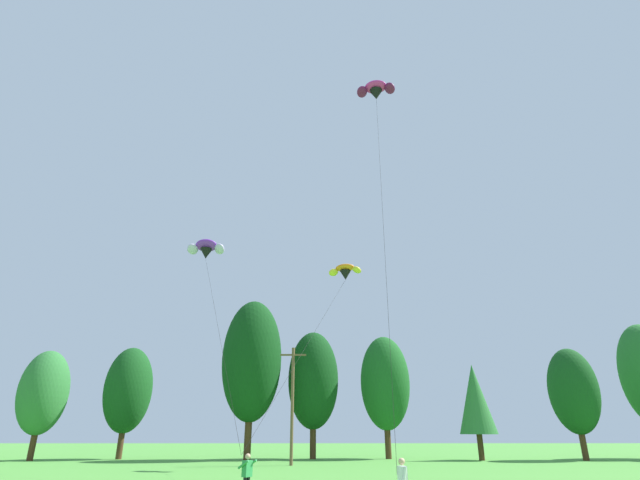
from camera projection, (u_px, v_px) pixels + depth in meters
name	position (u px, v px, depth m)	size (l,w,h in m)	color
treeline_tree_c	(43.00, 392.00, 45.71)	(4.47, 4.47, 9.88)	#472D19
treeline_tree_d	(128.00, 390.00, 48.24)	(4.66, 4.66, 10.57)	#472D19
treeline_tree_e	(252.00, 360.00, 47.95)	(5.89, 5.89, 15.14)	#472D19
treeline_tree_f	(313.00, 380.00, 49.02)	(5.11, 5.11, 12.25)	#472D19
treeline_tree_g	(385.00, 383.00, 49.12)	(4.99, 4.99, 11.82)	#472D19
treeline_tree_h	(475.00, 399.00, 46.08)	(3.50, 3.50, 8.64)	#472D19
treeline_tree_i	(573.00, 391.00, 46.11)	(4.54, 4.54, 10.15)	#472D19
utility_pole	(292.00, 401.00, 39.33)	(2.20, 0.26, 9.15)	brown
kite_flyer_near	(247.00, 473.00, 18.88)	(0.75, 0.76, 1.69)	black
parafoil_kite_high_orange	(345.00, 271.00, 40.33)	(6.89, 18.18, 14.11)	orange
parafoil_kite_mid_magenta	(376.00, 90.00, 34.31)	(2.98, 11.08, 24.70)	#D12893
parafoil_kite_far_purple	(206.00, 249.00, 44.14)	(9.15, 20.89, 17.51)	purple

